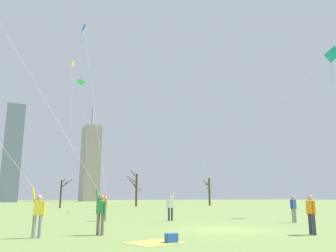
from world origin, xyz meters
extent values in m
plane|color=#7A934C|center=(0.00, 0.00, 0.00)|extent=(400.00, 400.00, 0.00)
cylinder|color=#726656|center=(-5.92, 0.16, 0.42)|extent=(0.14, 0.14, 0.85)
cylinder|color=#726656|center=(-6.05, 0.33, 0.42)|extent=(0.14, 0.14, 0.85)
cube|color=#338C4C|center=(-5.98, 0.24, 1.12)|extent=(0.36, 0.39, 0.54)
sphere|color=#9E7051|center=(-5.98, 0.24, 1.51)|extent=(0.22, 0.22, 0.22)
cylinder|color=#338C4C|center=(-5.86, 0.08, 1.09)|extent=(0.09, 0.09, 0.55)
cylinder|color=#338C4C|center=(-6.11, 0.41, 1.59)|extent=(0.19, 0.22, 0.56)
cylinder|color=silver|center=(-9.44, 2.96, 8.02)|extent=(6.68, 5.10, 12.35)
cylinder|color=#726656|center=(-3.43, 8.45, 0.42)|extent=(0.14, 0.14, 0.85)
cylinder|color=#726656|center=(-3.38, 8.66, 0.42)|extent=(0.14, 0.14, 0.85)
cube|color=orange|center=(-3.41, 8.55, 1.12)|extent=(0.27, 0.38, 0.54)
sphere|color=tan|center=(-3.41, 8.55, 1.51)|extent=(0.22, 0.22, 0.22)
cylinder|color=orange|center=(-3.45, 8.35, 1.09)|extent=(0.09, 0.09, 0.55)
cylinder|color=orange|center=(-3.36, 8.76, 1.59)|extent=(0.13, 0.22, 0.56)
cube|color=blue|center=(-4.29, 14.65, 16.72)|extent=(0.42, 0.94, 0.89)
cylinder|color=black|center=(-4.29, 14.65, 16.72)|extent=(0.35, 0.07, 0.55)
cylinder|color=blue|center=(-4.49, 14.61, 15.73)|extent=(0.02, 0.02, 1.33)
cylinder|color=silver|center=(-3.83, 11.70, 9.28)|extent=(0.95, 5.90, 14.87)
cylinder|color=gray|center=(-8.32, 0.33, 0.42)|extent=(0.14, 0.14, 0.85)
cylinder|color=gray|center=(-8.54, 0.34, 0.42)|extent=(0.14, 0.14, 0.85)
cube|color=yellow|center=(-8.43, 0.34, 1.12)|extent=(0.35, 0.22, 0.54)
sphere|color=tan|center=(-8.43, 0.34, 1.51)|extent=(0.22, 0.22, 0.22)
cylinder|color=yellow|center=(-8.22, 0.33, 1.09)|extent=(0.09, 0.09, 0.55)
cylinder|color=yellow|center=(-8.64, 0.35, 1.59)|extent=(0.21, 0.10, 0.56)
cylinder|color=#33384C|center=(0.48, 6.83, 0.42)|extent=(0.14, 0.14, 0.85)
cylinder|color=#33384C|center=(0.69, 6.80, 0.42)|extent=(0.14, 0.14, 0.85)
cube|color=white|center=(0.59, 6.81, 1.12)|extent=(0.36, 0.25, 0.54)
sphere|color=beige|center=(0.59, 6.81, 1.51)|extent=(0.22, 0.22, 0.22)
cylinder|color=white|center=(0.38, 6.84, 1.09)|extent=(0.09, 0.09, 0.55)
cylinder|color=white|center=(0.79, 6.78, 1.59)|extent=(0.21, 0.12, 0.56)
cube|color=teal|center=(15.45, 4.39, 13.91)|extent=(1.32, 0.81, 1.43)
cylinder|color=black|center=(15.45, 4.39, 13.91)|extent=(0.10, 0.49, 0.89)
cylinder|color=teal|center=(15.50, 4.67, 12.34)|extent=(0.02, 0.02, 2.10)
cylinder|color=silver|center=(8.12, 5.59, 7.88)|extent=(14.67, 2.41, 12.08)
cylinder|color=gray|center=(6.56, 1.85, 0.42)|extent=(0.14, 0.14, 0.85)
cylinder|color=gray|center=(6.78, 1.87, 0.42)|extent=(0.14, 0.14, 0.85)
cube|color=#2D4CA5|center=(6.67, 1.86, 1.12)|extent=(0.36, 0.24, 0.54)
sphere|color=tan|center=(6.67, 1.86, 1.51)|extent=(0.22, 0.22, 0.22)
cylinder|color=#2D4CA5|center=(6.46, 1.83, 1.09)|extent=(0.09, 0.09, 0.55)
cylinder|color=#2D4CA5|center=(6.88, 1.88, 1.09)|extent=(0.09, 0.09, 0.55)
cylinder|color=#33384C|center=(1.93, -3.68, 0.42)|extent=(0.14, 0.14, 0.85)
cylinder|color=#33384C|center=(1.97, -3.46, 0.42)|extent=(0.14, 0.14, 0.85)
cube|color=orange|center=(1.95, -3.57, 1.12)|extent=(0.25, 0.37, 0.54)
sphere|color=tan|center=(1.95, -3.57, 1.51)|extent=(0.22, 0.22, 0.22)
cylinder|color=orange|center=(1.92, -3.78, 1.09)|extent=(0.09, 0.09, 0.55)
cylinder|color=orange|center=(1.98, -3.36, 1.09)|extent=(0.09, 0.09, 0.55)
cube|color=green|center=(-1.71, 27.78, 16.07)|extent=(1.14, 0.54, 1.09)
cylinder|color=black|center=(-1.71, 27.78, 16.07)|extent=(0.07, 0.45, 0.66)
cylinder|color=silver|center=(-0.55, 27.93, 8.05)|extent=(2.32, 0.30, 16.03)
cylinder|color=#3F3833|center=(0.60, 28.08, 0.04)|extent=(0.10, 0.10, 0.08)
cube|color=yellow|center=(-3.11, 26.17, 17.67)|extent=(0.42, 0.94, 0.97)
cylinder|color=black|center=(-3.11, 26.17, 17.67)|extent=(0.29, 0.04, 0.62)
cylinder|color=yellow|center=(-3.27, 26.19, 16.61)|extent=(0.02, 0.02, 1.40)
cylinder|color=silver|center=(-3.30, 23.83, 8.86)|extent=(0.39, 4.69, 17.63)
cylinder|color=#3F3833|center=(-3.49, 21.49, 0.04)|extent=(0.10, 0.10, 0.08)
cube|color=#D8BF4C|center=(-4.91, -2.83, 0.01)|extent=(2.10, 1.82, 0.01)
cube|color=#2659B2|center=(-4.41, -3.13, 0.16)|extent=(0.40, 0.28, 0.30)
cylinder|color=brown|center=(27.09, 42.30, 2.63)|extent=(0.41, 0.41, 5.26)
cylinder|color=brown|center=(26.68, 42.57, 4.03)|extent=(0.94, 0.68, 0.45)
cylinder|color=brown|center=(26.67, 42.73, 4.34)|extent=(1.06, 1.07, 1.27)
cylinder|color=brown|center=(27.23, 42.96, 2.98)|extent=(0.43, 1.44, 1.34)
cylinder|color=#423326|center=(-1.60, 38.36, 2.04)|extent=(0.25, 0.25, 4.07)
cylinder|color=#423326|center=(-1.45, 37.52, 3.91)|extent=(0.40, 1.73, 0.60)
cylinder|color=#423326|center=(-0.88, 38.10, 3.59)|extent=(1.54, 0.65, 1.37)
cylinder|color=#423326|center=(-1.23, 38.16, 3.34)|extent=(0.86, 0.53, 0.90)
cylinder|color=#4C3828|center=(11.65, 41.84, 2.80)|extent=(0.36, 0.36, 5.60)
cylinder|color=#4C3828|center=(10.96, 41.45, 5.50)|extent=(1.53, 0.95, 1.31)
cylinder|color=#4C3828|center=(11.13, 41.49, 3.53)|extent=(1.24, 0.90, 1.32)
cylinder|color=#4C3828|center=(10.84, 42.22, 4.65)|extent=(1.75, 0.91, 1.33)
cylinder|color=#4C3828|center=(11.11, 42.32, 4.01)|extent=(1.23, 1.11, 1.41)
cylinder|color=#4C3828|center=(12.18, 41.90, 2.83)|extent=(1.12, 0.26, 0.64)
cube|color=gray|center=(24.41, 130.44, 16.01)|extent=(6.85, 9.30, 32.01)
cylinder|color=#99999E|center=(24.41, 130.44, 36.18)|extent=(0.80, 0.80, 8.33)
cube|color=slate|center=(-6.94, 113.03, 16.62)|extent=(5.93, 8.50, 33.24)
camera|label=1|loc=(-9.88, -13.89, 1.52)|focal=35.90mm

